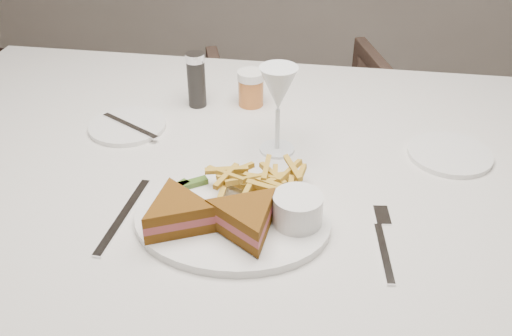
{
  "coord_description": "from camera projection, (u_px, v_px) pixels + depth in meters",
  "views": [
    {
      "loc": [
        0.13,
        -0.56,
        1.34
      ],
      "look_at": [
        -0.0,
        0.24,
        0.8
      ],
      "focal_mm": 40.0,
      "sensor_mm": 36.0,
      "label": 1
    }
  ],
  "objects": [
    {
      "name": "table_setting",
      "position": [
        247.0,
        175.0,
        0.98
      ],
      "size": [
        0.81,
        0.65,
        0.18
      ],
      "color": "white",
      "rests_on": "table"
    },
    {
      "name": "table",
      "position": [
        260.0,
        316.0,
        1.26
      ],
      "size": [
        1.58,
        1.06,
        0.75
      ],
      "primitive_type": "cube",
      "rotation": [
        0.0,
        0.0,
        0.01
      ],
      "color": "silver",
      "rests_on": "ground"
    },
    {
      "name": "chair_far",
      "position": [
        302.0,
        135.0,
        2.03
      ],
      "size": [
        0.77,
        0.74,
        0.63
      ],
      "primitive_type": "imported",
      "rotation": [
        0.0,
        0.0,
        3.47
      ],
      "color": "#4E3A30",
      "rests_on": "ground"
    }
  ]
}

